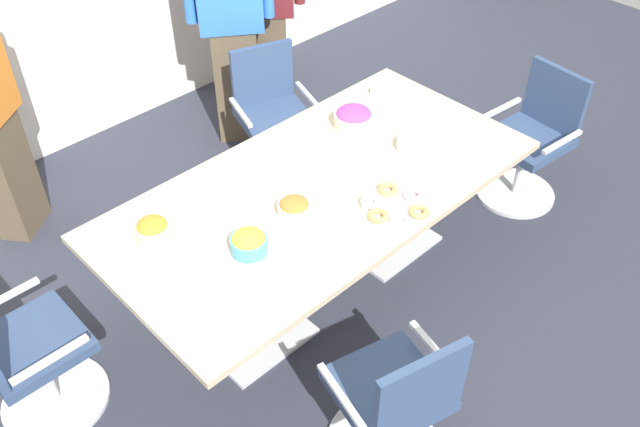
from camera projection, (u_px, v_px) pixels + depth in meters
ground_plane at (320, 282)px, 4.19m from camera, size 10.00×10.00×0.01m
conference_table at (320, 203)px, 3.78m from camera, size 2.40×1.20×0.75m
office_chair_0 at (25, 358)px, 3.26m from camera, size 0.55×0.55×0.91m
office_chair_1 at (394, 405)px, 3.07m from camera, size 0.66×0.66×0.91m
office_chair_2 at (531, 144)px, 4.58m from camera, size 0.59×0.59×0.91m
office_chair_3 at (273, 122)px, 4.78m from camera, size 0.68×0.68×0.91m
person_standing_1 at (231, 16)px, 4.73m from camera, size 0.55×0.43×1.85m
person_standing_2 at (263, 1)px, 4.93m from camera, size 0.51×0.46×1.84m
snack_bowl_chips_yellow at (249, 242)px, 3.28m from camera, size 0.18×0.18×0.11m
snack_bowl_chips_orange at (153, 229)px, 3.36m from camera, size 0.17×0.17×0.11m
snack_bowl_pretzels at (294, 207)px, 3.50m from camera, size 0.17×0.17×0.09m
snack_bowl_candy_mix at (354, 117)px, 4.08m from camera, size 0.24×0.24×0.12m
donut_platter at (395, 206)px, 3.53m from camera, size 0.36×0.35×0.04m
plate_stack at (417, 145)px, 3.93m from camera, size 0.23×0.23×0.05m
napkin_pile at (391, 91)px, 4.37m from camera, size 0.18×0.18×0.06m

